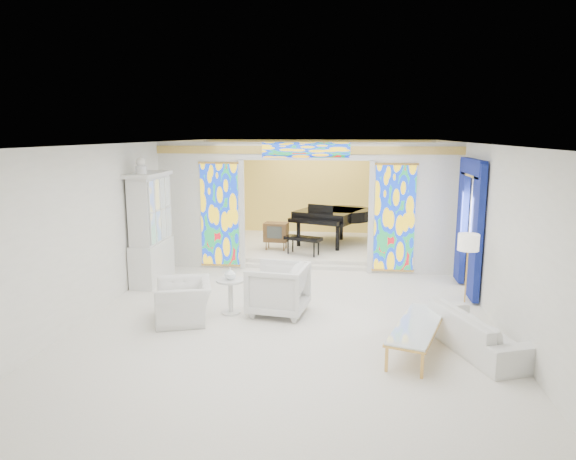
# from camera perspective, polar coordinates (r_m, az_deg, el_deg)

# --- Properties ---
(floor) EXTENTS (12.00, 12.00, 0.00)m
(floor) POSITION_cam_1_polar(r_m,az_deg,el_deg) (10.35, 0.98, -7.29)
(floor) COLOR silver
(floor) RESTS_ON ground
(ceiling) EXTENTS (7.00, 12.00, 0.02)m
(ceiling) POSITION_cam_1_polar(r_m,az_deg,el_deg) (9.84, 1.03, 9.57)
(ceiling) COLOR white
(ceiling) RESTS_ON wall_back
(wall_back) EXTENTS (7.00, 0.02, 3.00)m
(wall_back) POSITION_cam_1_polar(r_m,az_deg,el_deg) (15.91, 3.25, 4.59)
(wall_back) COLOR white
(wall_back) RESTS_ON floor
(wall_front) EXTENTS (7.00, 0.02, 3.00)m
(wall_front) POSITION_cam_1_polar(r_m,az_deg,el_deg) (4.27, -7.59, -12.83)
(wall_front) COLOR white
(wall_front) RESTS_ON floor
(wall_left) EXTENTS (0.02, 12.00, 3.00)m
(wall_left) POSITION_cam_1_polar(r_m,az_deg,el_deg) (10.91, -17.61, 1.26)
(wall_left) COLOR white
(wall_left) RESTS_ON floor
(wall_right) EXTENTS (0.02, 12.00, 3.00)m
(wall_right) POSITION_cam_1_polar(r_m,az_deg,el_deg) (10.24, 20.88, 0.46)
(wall_right) COLOR white
(wall_right) RESTS_ON floor
(partition_wall) EXTENTS (7.00, 0.22, 3.00)m
(partition_wall) POSITION_cam_1_polar(r_m,az_deg,el_deg) (11.92, 2.00, 3.28)
(partition_wall) COLOR white
(partition_wall) RESTS_ON floor
(stained_glass_left) EXTENTS (0.90, 0.04, 2.40)m
(stained_glass_left) POSITION_cam_1_polar(r_m,az_deg,el_deg) (12.21, -7.59, 1.69)
(stained_glass_left) COLOR gold
(stained_glass_left) RESTS_ON partition_wall
(stained_glass_right) EXTENTS (0.90, 0.04, 2.40)m
(stained_glass_right) POSITION_cam_1_polar(r_m,az_deg,el_deg) (11.87, 11.76, 1.30)
(stained_glass_right) COLOR gold
(stained_glass_right) RESTS_ON partition_wall
(stained_glass_transom) EXTENTS (2.00, 0.04, 0.34)m
(stained_glass_transom) POSITION_cam_1_polar(r_m,az_deg,el_deg) (11.73, 2.00, 8.87)
(stained_glass_transom) COLOR gold
(stained_glass_transom) RESTS_ON partition_wall
(alcove_platform) EXTENTS (6.80, 3.80, 0.18)m
(alcove_platform) POSITION_cam_1_polar(r_m,az_deg,el_deg) (14.27, 2.70, -1.87)
(alcove_platform) COLOR silver
(alcove_platform) RESTS_ON floor
(gold_curtain_back) EXTENTS (6.70, 0.10, 2.90)m
(gold_curtain_back) POSITION_cam_1_polar(r_m,az_deg,el_deg) (15.79, 3.23, 4.54)
(gold_curtain_back) COLOR gold
(gold_curtain_back) RESTS_ON wall_back
(chandelier) EXTENTS (0.48, 0.48, 0.30)m
(chandelier) POSITION_cam_1_polar(r_m,az_deg,el_deg) (13.82, 3.59, 8.02)
(chandelier) COLOR gold
(chandelier) RESTS_ON ceiling
(blue_drapes) EXTENTS (0.14, 1.85, 2.65)m
(blue_drapes) POSITION_cam_1_polar(r_m,az_deg,el_deg) (10.87, 19.53, 1.53)
(blue_drapes) COLOR navy
(blue_drapes) RESTS_ON wall_right
(china_cabinet) EXTENTS (0.56, 1.46, 2.72)m
(china_cabinet) POSITION_cam_1_polar(r_m,az_deg,el_deg) (11.39, -14.98, 0.10)
(china_cabinet) COLOR silver
(china_cabinet) RESTS_ON floor
(armchair_left) EXTENTS (1.20, 1.29, 0.69)m
(armchair_left) POSITION_cam_1_polar(r_m,az_deg,el_deg) (9.12, -11.50, -7.75)
(armchair_left) COLOR white
(armchair_left) RESTS_ON floor
(armchair_right) EXTENTS (1.13, 1.11, 0.91)m
(armchair_right) POSITION_cam_1_polar(r_m,az_deg,el_deg) (9.23, -1.12, -6.56)
(armchair_right) COLOR silver
(armchair_right) RESTS_ON floor
(sofa) EXTENTS (1.45, 2.15, 0.58)m
(sofa) POSITION_cam_1_polar(r_m,az_deg,el_deg) (8.32, 20.25, -10.41)
(sofa) COLOR white
(sofa) RESTS_ON floor
(side_table) EXTENTS (0.55, 0.55, 0.63)m
(side_table) POSITION_cam_1_polar(r_m,az_deg,el_deg) (9.30, -6.40, -6.77)
(side_table) COLOR silver
(side_table) RESTS_ON floor
(vase) EXTENTS (0.27, 0.27, 0.22)m
(vase) POSITION_cam_1_polar(r_m,az_deg,el_deg) (9.20, -6.44, -4.81)
(vase) COLOR silver
(vase) RESTS_ON side_table
(coffee_table) EXTENTS (1.13, 1.96, 0.42)m
(coffee_table) POSITION_cam_1_polar(r_m,az_deg,el_deg) (7.97, 14.21, -10.32)
(coffee_table) COLOR white
(coffee_table) RESTS_ON floor
(floor_lamp) EXTENTS (0.38, 0.38, 1.48)m
(floor_lamp) POSITION_cam_1_polar(r_m,az_deg,el_deg) (9.44, 19.39, -1.72)
(floor_lamp) COLOR gold
(floor_lamp) RESTS_ON floor
(grand_piano) EXTENTS (2.49, 2.99, 1.15)m
(grand_piano) POSITION_cam_1_polar(r_m,az_deg,el_deg) (14.22, 5.27, 1.62)
(grand_piano) COLOR black
(grand_piano) RESTS_ON alcove_platform
(tv_console) EXTENTS (0.64, 0.46, 0.71)m
(tv_console) POSITION_cam_1_polar(r_m,az_deg,el_deg) (13.45, -1.34, -0.24)
(tv_console) COLOR brown
(tv_console) RESTS_ON alcove_platform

